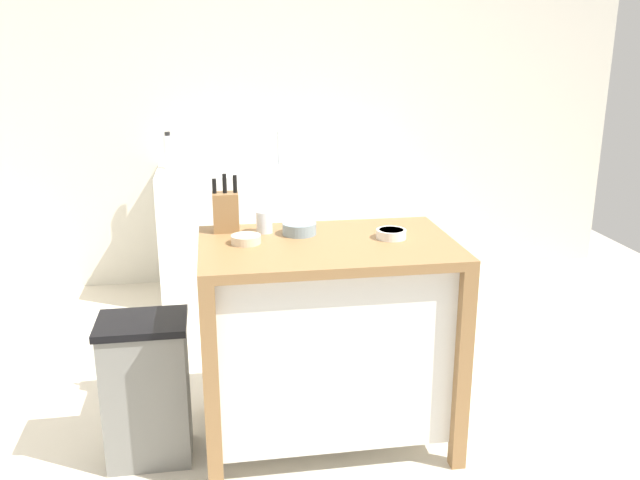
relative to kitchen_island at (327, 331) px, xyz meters
The scene contains 12 objects.
ground_plane 0.52m from the kitchen_island, 110.87° to the right, with size 6.12×6.12×0.00m, color beige.
wall_back 2.34m from the kitchen_island, 91.10° to the left, with size 5.12×0.10×2.60m, color beige.
kitchen_island is the anchor object (origin of this frame).
knife_block 0.68m from the kitchen_island, 149.87° to the left, with size 0.11×0.09×0.25m.
bowl_ceramic_small 0.46m from the kitchen_island, 126.22° to the left, with size 0.14×0.14×0.05m.
bowl_stoneware_deep 0.54m from the kitchen_island, behind, with size 0.12×0.12×0.04m.
bowl_ceramic_wide 0.50m from the kitchen_island, ahead, with size 0.13×0.13×0.04m.
drinking_cup 0.54m from the kitchen_island, 142.47° to the left, with size 0.07×0.07×0.09m.
trash_bin 0.79m from the kitchen_island, behind, with size 0.36×0.28×0.63m.
sink_counter 1.85m from the kitchen_island, 89.93° to the left, with size 1.65×0.60×0.88m.
sink_faucet 2.05m from the kitchen_island, 89.93° to the left, with size 0.02×0.02×0.22m.
bottle_dish_soap 2.12m from the kitchen_island, 111.00° to the left, with size 0.06×0.06×0.24m.
Camera 1 is at (-0.41, -2.50, 1.72)m, focal length 37.70 mm.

